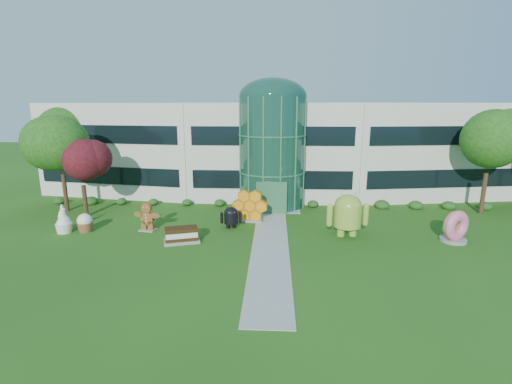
# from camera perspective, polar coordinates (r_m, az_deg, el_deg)

# --- Properties ---
(ground) EXTENTS (140.00, 140.00, 0.00)m
(ground) POSITION_cam_1_polar(r_m,az_deg,el_deg) (23.39, 2.16, -9.62)
(ground) COLOR #215114
(ground) RESTS_ON ground
(building) EXTENTS (46.00, 15.00, 9.30)m
(building) POSITION_cam_1_polar(r_m,az_deg,el_deg) (39.81, 2.58, 6.79)
(building) COLOR beige
(building) RESTS_ON ground
(atrium) EXTENTS (6.00, 6.00, 9.80)m
(atrium) POSITION_cam_1_polar(r_m,az_deg,el_deg) (33.82, 2.51, 6.09)
(atrium) COLOR #194738
(atrium) RESTS_ON ground
(walkway) EXTENTS (2.40, 20.00, 0.04)m
(walkway) POSITION_cam_1_polar(r_m,az_deg,el_deg) (25.24, 2.22, -7.82)
(walkway) COLOR #9E9E93
(walkway) RESTS_ON ground
(tree_red) EXTENTS (4.00, 4.00, 6.00)m
(tree_red) POSITION_cam_1_polar(r_m,az_deg,el_deg) (33.59, -25.08, 1.52)
(tree_red) COLOR #3F0C14
(tree_red) RESTS_ON ground
(trees_backdrop) EXTENTS (52.00, 8.00, 8.40)m
(trees_backdrop) POSITION_cam_1_polar(r_m,az_deg,el_deg) (34.91, 2.51, 5.15)
(trees_backdrop) COLOR #124812
(trees_backdrop) RESTS_ON ground
(android_green) EXTENTS (3.34, 2.42, 3.54)m
(android_green) POSITION_cam_1_polar(r_m,az_deg,el_deg) (26.85, 13.95, -2.98)
(android_green) COLOR #8DB138
(android_green) RESTS_ON ground
(android_black) EXTENTS (1.90, 1.49, 1.92)m
(android_black) POSITION_cam_1_polar(r_m,az_deg,el_deg) (28.02, -3.87, -3.66)
(android_black) COLOR black
(android_black) RESTS_ON ground
(donut) EXTENTS (2.37, 1.93, 2.23)m
(donut) POSITION_cam_1_polar(r_m,az_deg,el_deg) (28.56, 28.27, -4.60)
(donut) COLOR #FA5F80
(donut) RESTS_ON ground
(gingerbread) EXTENTS (2.47, 1.34, 2.16)m
(gingerbread) POSITION_cam_1_polar(r_m,az_deg,el_deg) (28.50, -16.42, -3.63)
(gingerbread) COLOR brown
(gingerbread) RESTS_ON ground
(ice_cream_sandwich) EXTENTS (2.61, 1.84, 1.05)m
(ice_cream_sandwich) POSITION_cam_1_polar(r_m,az_deg,el_deg) (25.67, -11.39, -6.50)
(ice_cream_sandwich) COLOR black
(ice_cream_sandwich) RESTS_ON ground
(honeycomb) EXTENTS (3.07, 1.37, 2.34)m
(honeycomb) POSITION_cam_1_polar(r_m,az_deg,el_deg) (29.53, -0.93, -2.33)
(honeycomb) COLOR orange
(honeycomb) RESTS_ON ground
(froyo) EXTENTS (1.58, 1.58, 2.12)m
(froyo) POSITION_cam_1_polar(r_m,az_deg,el_deg) (30.36, -27.55, -3.63)
(froyo) COLOR white
(froyo) RESTS_ON ground
(cupcake) EXTENTS (1.21, 1.21, 1.38)m
(cupcake) POSITION_cam_1_polar(r_m,az_deg,el_deg) (29.99, -24.83, -4.29)
(cupcake) COLOR white
(cupcake) RESTS_ON ground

